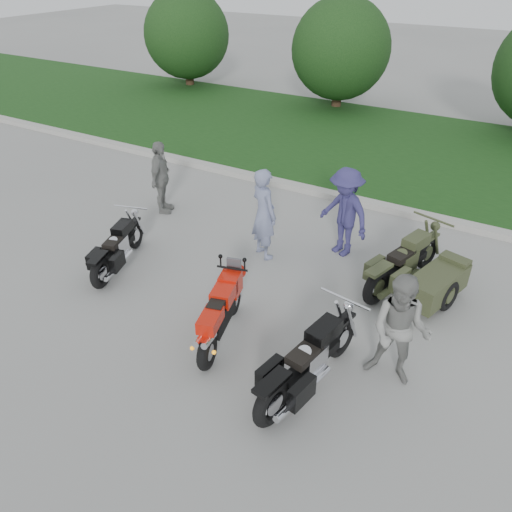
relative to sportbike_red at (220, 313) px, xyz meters
The scene contains 13 objects.
ground 0.80m from the sportbike_red, 163.27° to the right, with size 80.00×80.00×0.00m, color #9E9E98.
curb 5.87m from the sportbike_red, 95.58° to the left, with size 60.00×0.30×0.15m, color #ADABA3.
grass_strip 10.01m from the sportbike_red, 93.27° to the left, with size 60.00×8.00×0.14m, color #22501B.
tree_far_left 17.09m from the sportbike_red, 128.41° to the left, with size 3.60×3.60×4.00m.
tree_mid_left 13.90m from the sportbike_red, 104.99° to the left, with size 3.60×3.60×4.00m.
sportbike_red is the anchor object (origin of this frame).
cruiser_left 2.99m from the sportbike_red, 165.78° to the left, with size 0.78×2.01×0.79m.
cruiser_right 1.65m from the sportbike_red, 10.08° to the right, with size 0.57×2.35×0.91m.
cruiser_sidecar 3.68m from the sportbike_red, 48.99° to the left, with size 1.53×2.31×0.91m.
person_stripe 2.72m from the sportbike_red, 104.96° to the left, with size 0.68×0.45×1.87m, color #7C84A8.
person_grey 2.70m from the sportbike_red, 12.25° to the left, with size 0.85×0.66×1.74m, color gray.
person_denim 3.56m from the sportbike_red, 79.67° to the left, with size 1.19×0.68×1.84m, color navy.
person_back 4.86m from the sportbike_red, 139.97° to the left, with size 1.00×0.42×1.71m, color gray.
Camera 1 is at (4.14, -4.82, 5.37)m, focal length 35.00 mm.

